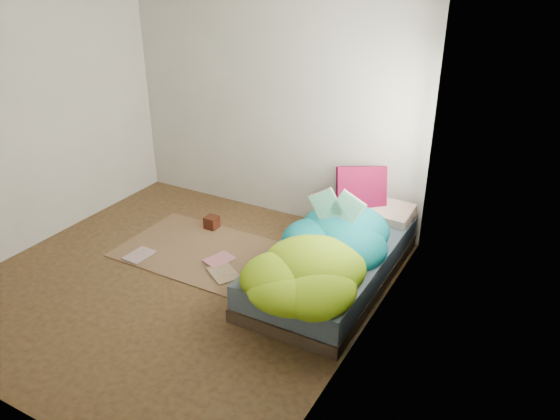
{
  "coord_description": "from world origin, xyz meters",
  "views": [
    {
      "loc": [
        2.88,
        -3.26,
        2.81
      ],
      "look_at": [
        0.66,
        0.75,
        0.58
      ],
      "focal_mm": 35.0,
      "sensor_mm": 36.0,
      "label": 1
    }
  ],
  "objects_px": {
    "pillow_magenta": "(361,191)",
    "wooden_box": "(212,222)",
    "bed": "(332,264)",
    "floor_book_b": "(213,256)",
    "floor_book_a": "(132,253)",
    "open_book": "(337,196)"
  },
  "relations": [
    {
      "from": "open_book",
      "to": "wooden_box",
      "type": "height_order",
      "value": "open_book"
    },
    {
      "from": "pillow_magenta",
      "to": "open_book",
      "type": "bearing_deg",
      "value": -118.33
    },
    {
      "from": "pillow_magenta",
      "to": "wooden_box",
      "type": "distance_m",
      "value": 1.67
    },
    {
      "from": "wooden_box",
      "to": "floor_book_b",
      "type": "height_order",
      "value": "wooden_box"
    },
    {
      "from": "pillow_magenta",
      "to": "wooden_box",
      "type": "height_order",
      "value": "pillow_magenta"
    },
    {
      "from": "pillow_magenta",
      "to": "floor_book_a",
      "type": "xyz_separation_m",
      "value": [
        -1.89,
        -1.36,
        -0.56
      ]
    },
    {
      "from": "bed",
      "to": "pillow_magenta",
      "type": "relative_size",
      "value": 4.08
    },
    {
      "from": "bed",
      "to": "open_book",
      "type": "relative_size",
      "value": 4.83
    },
    {
      "from": "wooden_box",
      "to": "floor_book_a",
      "type": "relative_size",
      "value": 0.47
    },
    {
      "from": "open_book",
      "to": "floor_book_a",
      "type": "bearing_deg",
      "value": -170.12
    },
    {
      "from": "pillow_magenta",
      "to": "floor_book_b",
      "type": "xyz_separation_m",
      "value": [
        -1.14,
        -1.02,
        -0.56
      ]
    },
    {
      "from": "bed",
      "to": "floor_book_a",
      "type": "bearing_deg",
      "value": -164.03
    },
    {
      "from": "floor_book_b",
      "to": "open_book",
      "type": "bearing_deg",
      "value": 33.35
    },
    {
      "from": "pillow_magenta",
      "to": "floor_book_a",
      "type": "height_order",
      "value": "pillow_magenta"
    },
    {
      "from": "floor_book_a",
      "to": "floor_book_b",
      "type": "bearing_deg",
      "value": 26.71
    },
    {
      "from": "open_book",
      "to": "floor_book_a",
      "type": "xyz_separation_m",
      "value": [
        -1.92,
        -0.66,
        -0.78
      ]
    },
    {
      "from": "bed",
      "to": "wooden_box",
      "type": "height_order",
      "value": "bed"
    },
    {
      "from": "bed",
      "to": "pillow_magenta",
      "type": "height_order",
      "value": "pillow_magenta"
    },
    {
      "from": "pillow_magenta",
      "to": "open_book",
      "type": "xyz_separation_m",
      "value": [
        0.03,
        -0.69,
        0.22
      ]
    },
    {
      "from": "open_book",
      "to": "floor_book_b",
      "type": "distance_m",
      "value": 1.44
    },
    {
      "from": "pillow_magenta",
      "to": "floor_book_b",
      "type": "relative_size",
      "value": 1.77
    },
    {
      "from": "floor_book_b",
      "to": "wooden_box",
      "type": "bearing_deg",
      "value": 143.94
    }
  ]
}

